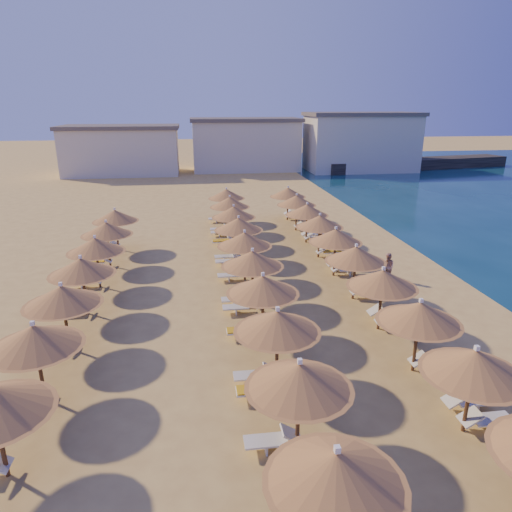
{
  "coord_description": "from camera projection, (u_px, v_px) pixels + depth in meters",
  "views": [
    {
      "loc": [
        -4.48,
        -19.54,
        9.27
      ],
      "look_at": [
        -1.26,
        4.0,
        1.3
      ],
      "focal_mm": 32.0,
      "sensor_mm": 36.0,
      "label": 1
    }
  ],
  "objects": [
    {
      "name": "ground",
      "position": [
        293.0,
        307.0,
        21.88
      ],
      "size": [
        220.0,
        220.0,
        0.0
      ],
      "primitive_type": "plane",
      "color": "#D9B55F",
      "rests_on": "ground"
    },
    {
      "name": "parasol_row_east",
      "position": [
        356.0,
        255.0,
        22.09
      ],
      "size": [
        3.0,
        35.7,
        2.86
      ],
      "color": "brown",
      "rests_on": "ground"
    },
    {
      "name": "parasol_row_west",
      "position": [
        252.0,
        260.0,
        21.44
      ],
      "size": [
        3.0,
        35.7,
        2.86
      ],
      "color": "brown",
      "rests_on": "ground"
    },
    {
      "name": "beachgoer_c",
      "position": [
        320.0,
        232.0,
        31.73
      ],
      "size": [
        0.83,
        0.98,
        1.57
      ],
      "primitive_type": "imported",
      "rotation": [
        0.0,
        0.0,
        -0.98
      ],
      "color": "tan",
      "rests_on": "ground"
    },
    {
      "name": "hotel_blocks",
      "position": [
        253.0,
        145.0,
        64.54
      ],
      "size": [
        49.0,
        11.64,
        8.1
      ],
      "color": "beige",
      "rests_on": "ground"
    },
    {
      "name": "jetty",
      "position": [
        416.0,
        164.0,
        67.7
      ],
      "size": [
        30.21,
        9.62,
        1.5
      ],
      "primitive_type": "cube",
      "rotation": [
        0.0,
        0.0,
        0.19
      ],
      "color": "black",
      "rests_on": "ground"
    },
    {
      "name": "loungers",
      "position": [
        266.0,
        297.0,
        22.1
      ],
      "size": [
        15.83,
        34.16,
        0.66
      ],
      "color": "silver",
      "rests_on": "ground"
    },
    {
      "name": "beachgoer_b",
      "position": [
        388.0,
        267.0,
        24.95
      ],
      "size": [
        0.72,
        0.85,
        1.53
      ],
      "primitive_type": "imported",
      "rotation": [
        0.0,
        0.0,
        -1.36
      ],
      "color": "tan",
      "rests_on": "ground"
    },
    {
      "name": "parasol_row_inland",
      "position": [
        81.0,
        267.0,
        20.45
      ],
      "size": [
        3.0,
        22.62,
        2.86
      ],
      "color": "brown",
      "rests_on": "ground"
    }
  ]
}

